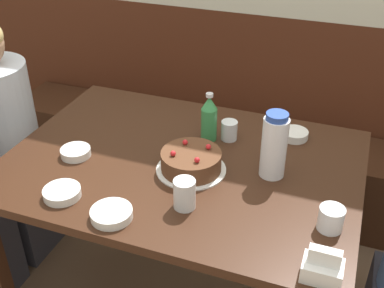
# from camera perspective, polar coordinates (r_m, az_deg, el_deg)

# --- Properties ---
(bench_seat) EXTENTS (2.76, 0.38, 0.44)m
(bench_seat) POSITION_cam_1_polar(r_m,az_deg,el_deg) (2.78, 5.19, -2.36)
(bench_seat) COLOR #381E11
(bench_seat) RESTS_ON ground_plane
(dining_table) EXTENTS (1.32, 0.94, 0.76)m
(dining_table) POSITION_cam_1_polar(r_m,az_deg,el_deg) (1.87, -1.15, -4.33)
(dining_table) COLOR #381E11
(dining_table) RESTS_ON ground_plane
(birthday_cake) EXTENTS (0.26, 0.26, 0.10)m
(birthday_cake) POSITION_cam_1_polar(r_m,az_deg,el_deg) (1.75, -0.10, -2.10)
(birthday_cake) COLOR white
(birthday_cake) RESTS_ON dining_table
(water_pitcher) EXTENTS (0.09, 0.09, 0.25)m
(water_pitcher) POSITION_cam_1_polar(r_m,az_deg,el_deg) (1.70, 9.71, -0.20)
(water_pitcher) COLOR white
(water_pitcher) RESTS_ON dining_table
(soju_bottle) EXTENTS (0.06, 0.06, 0.20)m
(soju_bottle) POSITION_cam_1_polar(r_m,az_deg,el_deg) (1.90, 2.04, 3.10)
(soju_bottle) COLOR #388E4C
(soju_bottle) RESTS_ON dining_table
(napkin_holder) EXTENTS (0.11, 0.08, 0.11)m
(napkin_holder) POSITION_cam_1_polar(r_m,az_deg,el_deg) (1.39, 15.21, -13.98)
(napkin_holder) COLOR white
(napkin_holder) RESTS_ON dining_table
(bowl_soup_white) EXTENTS (0.11, 0.11, 0.03)m
(bowl_soup_white) POSITION_cam_1_polar(r_m,az_deg,el_deg) (1.99, 12.03, 1.12)
(bowl_soup_white) COLOR white
(bowl_soup_white) RESTS_ON dining_table
(bowl_rice_small) EXTENTS (0.13, 0.13, 0.03)m
(bowl_rice_small) POSITION_cam_1_polar(r_m,az_deg,el_deg) (1.69, -15.15, -5.60)
(bowl_rice_small) COLOR white
(bowl_rice_small) RESTS_ON dining_table
(bowl_side_dish) EXTENTS (0.11, 0.11, 0.03)m
(bowl_side_dish) POSITION_cam_1_polar(r_m,az_deg,el_deg) (1.89, -13.62, -0.95)
(bowl_side_dish) COLOR white
(bowl_side_dish) RESTS_ON dining_table
(bowl_sauce_shallow) EXTENTS (0.14, 0.14, 0.03)m
(bowl_sauce_shallow) POSITION_cam_1_polar(r_m,az_deg,el_deg) (1.57, -9.52, -8.17)
(bowl_sauce_shallow) COLOR white
(bowl_sauce_shallow) RESTS_ON dining_table
(glass_water_tall) EXTENTS (0.07, 0.07, 0.08)m
(glass_water_tall) POSITION_cam_1_polar(r_m,az_deg,el_deg) (1.94, 4.42, 1.62)
(glass_water_tall) COLOR silver
(glass_water_tall) RESTS_ON dining_table
(glass_tumbler_short) EXTENTS (0.08, 0.08, 0.08)m
(glass_tumbler_short) POSITION_cam_1_polar(r_m,az_deg,el_deg) (1.55, 16.14, -8.49)
(glass_tumbler_short) COLOR silver
(glass_tumbler_short) RESTS_ON dining_table
(glass_shot_small) EXTENTS (0.07, 0.07, 0.10)m
(glass_shot_small) POSITION_cam_1_polar(r_m,az_deg,el_deg) (1.57, -0.90, -5.93)
(glass_shot_small) COLOR silver
(glass_shot_small) RESTS_ON dining_table
(person_teal_shirt) EXTENTS (0.34, 0.34, 1.19)m
(person_teal_shirt) POSITION_cam_1_polar(r_m,az_deg,el_deg) (2.40, -21.36, -0.46)
(person_teal_shirt) COLOR #33333D
(person_teal_shirt) RESTS_ON ground_plane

